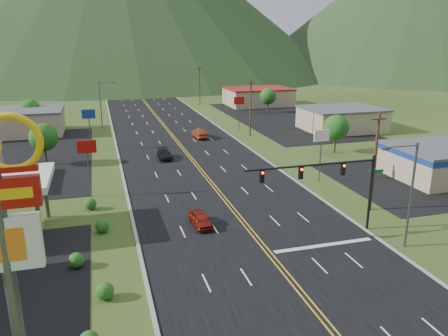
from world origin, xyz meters
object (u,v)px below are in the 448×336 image
object	(u,v)px
pylon_sign	(0,217)
car_red_near	(200,219)
car_red_far	(200,133)
streetlight_west	(102,101)
car_dark_mid	(164,155)
streetlight_east	(409,189)
traffic_signal	(332,177)

from	to	relation	value
pylon_sign	car_red_near	xyz separation A→B (m)	(12.88, 16.86, -8.64)
pylon_sign	car_red_far	distance (m)	58.35
streetlight_west	car_dark_mid	world-z (taller)	streetlight_west
streetlight_east	car_dark_mid	distance (m)	36.91
pylon_sign	car_red_near	size ratio (longest dim) A/B	3.59
car_red_near	car_red_far	size ratio (longest dim) A/B	0.79
car_dark_mid	car_red_far	size ratio (longest dim) A/B	0.91
traffic_signal	car_red_far	distance (m)	41.94
traffic_signal	car_red_far	size ratio (longest dim) A/B	2.65
traffic_signal	car_red_far	bearing A→B (deg)	92.92
traffic_signal	car_red_near	xyz separation A→B (m)	(-10.60, 4.86, -4.67)
car_red_near	car_red_far	bearing A→B (deg)	72.52
streetlight_east	car_red_near	xyz separation A→B (m)	(-15.30, 8.86, -4.52)
car_red_near	car_red_far	world-z (taller)	car_red_far
streetlight_west	car_dark_mid	distance (m)	28.08
traffic_signal	car_dark_mid	distance (m)	31.53
traffic_signal	streetlight_west	distance (m)	58.88
car_red_far	car_red_near	bearing A→B (deg)	73.92
car_red_near	pylon_sign	bearing A→B (deg)	-131.88
pylon_sign	streetlight_west	distance (m)	68.33
car_red_far	pylon_sign	bearing A→B (deg)	65.19
streetlight_east	streetlight_west	distance (m)	64.21
car_red_near	car_dark_mid	size ratio (longest dim) A/B	0.87
pylon_sign	streetlight_west	world-z (taller)	pylon_sign
streetlight_east	car_red_far	xyz separation A→B (m)	(-6.82, 45.64, -4.36)
pylon_sign	traffic_signal	bearing A→B (deg)	27.06
pylon_sign	car_red_near	world-z (taller)	pylon_sign
car_red_near	car_dark_mid	world-z (taller)	car_red_near
pylon_sign	streetlight_east	xyz separation A→B (m)	(28.18, 8.00, -4.12)
traffic_signal	streetlight_east	size ratio (longest dim) A/B	1.46
car_dark_mid	streetlight_west	bearing A→B (deg)	106.93
pylon_sign	streetlight_west	xyz separation A→B (m)	(5.32, 68.00, -4.12)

